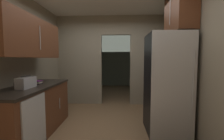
# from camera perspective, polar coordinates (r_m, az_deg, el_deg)

# --- Properties ---
(ground) EXTENTS (20.00, 20.00, 0.00)m
(ground) POSITION_cam_1_polar(r_m,az_deg,el_deg) (3.04, -3.23, -22.84)
(ground) COLOR brown
(kitchen_partition) EXTENTS (3.20, 0.12, 2.68)m
(kitchen_partition) POSITION_cam_1_polar(r_m,az_deg,el_deg) (4.45, -1.53, 4.69)
(kitchen_partition) COLOR gray
(kitchen_partition) RESTS_ON ground
(adjoining_room_shell) EXTENTS (3.20, 3.17, 2.68)m
(adjoining_room_shell) POSITION_cam_1_polar(r_m,az_deg,el_deg) (6.53, 0.35, 3.89)
(adjoining_room_shell) COLOR gray
(adjoining_room_shell) RESTS_ON ground
(kitchen_flank_left) EXTENTS (0.10, 4.25, 2.68)m
(kitchen_flank_left) POSITION_cam_1_polar(r_m,az_deg,el_deg) (3.03, -37.16, 2.53)
(kitchen_flank_left) COLOR gray
(kitchen_flank_left) RESTS_ON ground
(kitchen_flank_right) EXTENTS (0.10, 4.25, 2.68)m
(kitchen_flank_right) POSITION_cam_1_polar(r_m,az_deg,el_deg) (2.68, 33.30, 2.58)
(kitchen_flank_right) COLOR gray
(kitchen_flank_right) RESTS_ON ground
(refrigerator) EXTENTS (0.72, 0.77, 1.85)m
(refrigerator) POSITION_cam_1_polar(r_m,az_deg,el_deg) (2.91, 20.60, -5.14)
(refrigerator) COLOR black
(refrigerator) RESTS_ON ground
(lower_cabinet_run) EXTENTS (0.68, 1.76, 0.91)m
(lower_cabinet_run) POSITION_cam_1_polar(r_m,az_deg,el_deg) (3.07, -28.66, -13.89)
(lower_cabinet_run) COLOR brown
(lower_cabinet_run) RESTS_ON ground
(dishwasher) EXTENTS (0.02, 0.56, 0.85)m
(dishwasher) POSITION_cam_1_polar(r_m,az_deg,el_deg) (2.52, -28.08, -18.62)
(dishwasher) COLOR #B7BABC
(dishwasher) RESTS_ON ground
(upper_cabinet_counterside) EXTENTS (0.36, 1.58, 0.68)m
(upper_cabinet_counterside) POSITION_cam_1_polar(r_m,az_deg,el_deg) (2.95, -29.59, 10.95)
(upper_cabinet_counterside) COLOR brown
(upper_cabinet_fridgeside) EXTENTS (0.36, 0.79, 0.78)m
(upper_cabinet_fridgeside) POSITION_cam_1_polar(r_m,az_deg,el_deg) (3.17, 25.17, 20.03)
(upper_cabinet_fridgeside) COLOR brown
(boombox) EXTENTS (0.17, 0.34, 0.21)m
(boombox) POSITION_cam_1_polar(r_m,az_deg,el_deg) (2.77, -30.76, -4.31)
(boombox) COLOR #B2B2B7
(boombox) RESTS_ON lower_cabinet_run
(book_stack) EXTENTS (0.14, 0.17, 0.07)m
(book_stack) POSITION_cam_1_polar(r_m,az_deg,el_deg) (3.12, -27.07, -4.34)
(book_stack) COLOR black
(book_stack) RESTS_ON lower_cabinet_run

